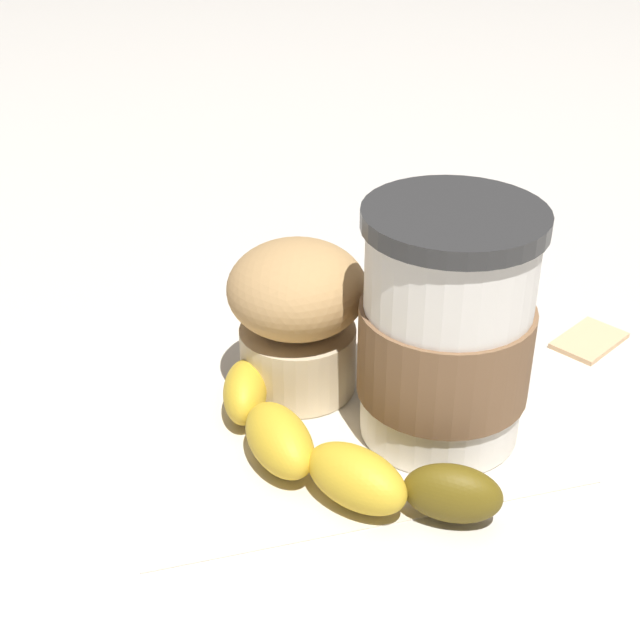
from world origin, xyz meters
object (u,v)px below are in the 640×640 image
(banana, at_px, (326,450))
(coffee_cup, at_px, (446,332))
(sugar_packet, at_px, (590,338))
(muffin, at_px, (297,314))

(banana, bearing_deg, coffee_cup, -158.32)
(coffee_cup, distance_m, sugar_packet, 0.16)
(banana, bearing_deg, muffin, -89.19)
(sugar_packet, bearing_deg, coffee_cup, 29.74)
(coffee_cup, distance_m, banana, 0.09)
(muffin, bearing_deg, banana, 90.81)
(coffee_cup, height_order, muffin, coffee_cup)
(muffin, distance_m, banana, 0.09)
(muffin, height_order, banana, muffin)
(muffin, bearing_deg, sugar_packet, -175.38)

